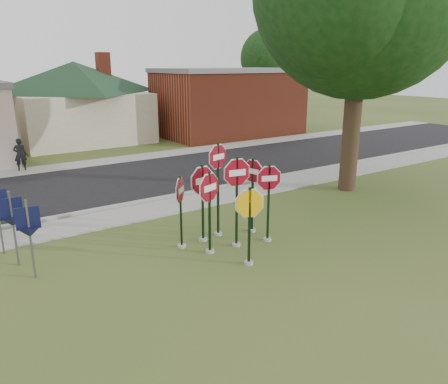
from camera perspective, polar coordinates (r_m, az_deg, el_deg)
ground at (r=11.61m, az=4.60°, el=-9.36°), size 120.00×120.00×0.00m
sidewalk_near at (r=15.92m, az=-7.91°, el=-2.09°), size 60.00×1.60×0.06m
road at (r=19.90m, az=-13.76°, el=1.32°), size 60.00×7.00×0.04m
sidewalk_far at (r=23.87m, az=-17.49°, el=3.52°), size 60.00×1.60×0.06m
curb at (r=16.77m, az=-9.46°, el=-1.05°), size 60.00×0.20×0.14m
stop_sign_center at (r=12.09m, az=1.68°, el=0.41°), size 1.08×0.24×2.72m
stop_sign_yellow at (r=11.08m, az=3.35°, el=-3.27°), size 1.01×0.34×2.19m
stop_sign_left at (r=11.70m, az=-1.91°, el=-1.21°), size 1.05×0.38×2.43m
stop_sign_right at (r=12.58m, az=5.85°, el=-0.16°), size 0.93×0.38×2.41m
stop_sign_back_right at (r=12.85m, az=-0.79°, el=2.03°), size 0.99×0.26×2.95m
stop_sign_back_left at (r=12.53m, az=-2.82°, el=-0.02°), size 1.14×0.24×2.42m
stop_sign_far_right at (r=13.25m, az=3.76°, el=0.78°), size 0.27×0.95×2.43m
stop_sign_far_left at (r=12.16m, az=-5.69°, el=-1.49°), size 0.71×0.71×2.20m
building_house at (r=31.33m, az=-18.85°, el=13.00°), size 11.60×11.60×6.20m
building_brick at (r=32.57m, az=0.66°, el=11.75°), size 10.20×6.20×4.75m
bg_tree_right at (r=44.52m, az=5.90°, el=17.00°), size 5.60×5.60×8.40m
pedestrian at (r=23.27m, az=-25.09°, el=4.46°), size 0.62×0.46×1.57m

